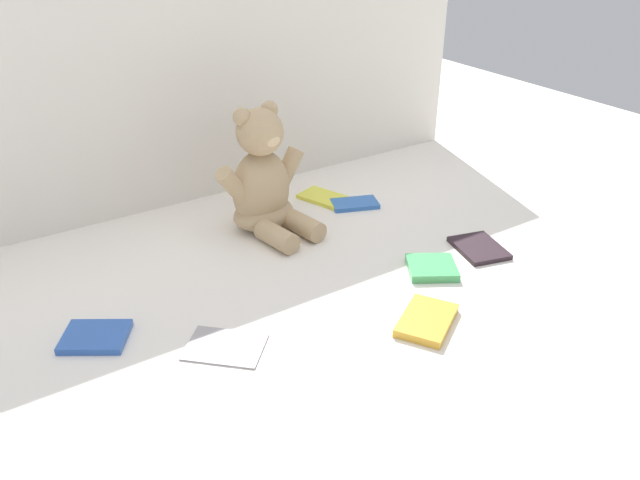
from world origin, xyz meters
The scene contains 10 objects.
ground_plane centered at (0.00, 0.00, 0.00)m, with size 3.20×3.20×0.00m, color silver.
backdrop_drape centered at (0.00, 0.43, 0.32)m, with size 1.58×0.03×0.63m, color silver.
teddy_bear centered at (0.03, 0.18, 0.11)m, with size 0.25×0.23×0.30m.
book_case_0 centered at (0.10, -0.33, 0.01)m, with size 0.09×0.13×0.02m, color gold.
book_case_1 centered at (0.23, -0.19, 0.01)m, with size 0.10×0.10×0.02m, color #419C59.
book_case_2 centered at (0.38, -0.18, 0.01)m, with size 0.10×0.12×0.01m, color black.
book_case_3 centered at (0.24, 0.23, 0.01)m, with size 0.08×0.13×0.01m, color yellow.
book_case_4 centered at (0.28, 0.16, 0.01)m, with size 0.07×0.12×0.01m, color #2F63B4.
book_case_5 centered at (-0.25, -0.19, 0.00)m, with size 0.10×0.14×0.01m, color #9B9498.
book_case_6 centered at (-0.43, -0.04, 0.01)m, with size 0.09×0.11×0.01m, color #2D59B0.
Camera 1 is at (-0.59, -1.02, 0.71)m, focal length 35.43 mm.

